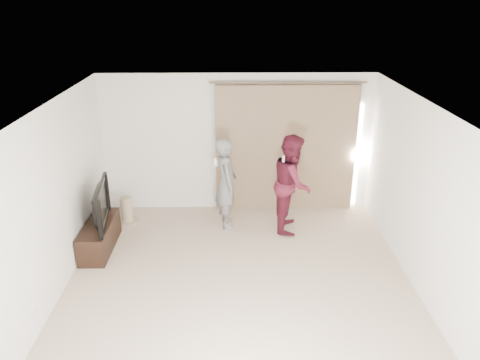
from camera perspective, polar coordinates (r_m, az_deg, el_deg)
name	(u,v)px	position (r m, az deg, el deg)	size (l,w,h in m)	color
floor	(240,289)	(6.83, -0.05, -13.19)	(5.50, 5.50, 0.00)	#C8AF96
wall_back	(237,143)	(8.73, -0.34, 4.49)	(5.00, 0.04, 2.60)	white
wall_left	(49,208)	(6.62, -22.26, -3.22)	(0.04, 5.50, 2.60)	white
ceiling	(240,110)	(5.73, -0.06, 8.51)	(5.00, 5.50, 0.01)	white
curtain	(286,149)	(8.75, 5.67, 3.76)	(2.80, 0.11, 2.46)	#9A7D5E
tv_console	(100,236)	(8.00, -16.74, -6.57)	(0.42, 1.20, 0.46)	black
tv	(96,205)	(7.76, -17.19, -2.90)	(1.16, 0.15, 0.67)	black
scratching_post	(127,213)	(8.71, -13.59, -3.96)	(0.38, 0.38, 0.51)	tan
person_man	(226,183)	(8.20, -1.68, -0.37)	(0.47, 0.64, 1.63)	slate
person_woman	(292,183)	(8.12, 6.38, -0.36)	(0.77, 0.93, 1.72)	#5A1728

